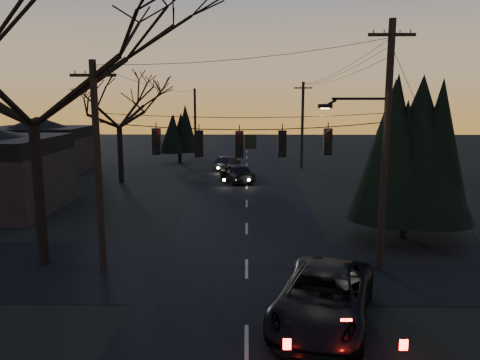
{
  "coord_description": "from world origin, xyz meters",
  "views": [
    {
      "loc": [
        -0.01,
        -8.52,
        7.09
      ],
      "look_at": [
        -0.26,
        9.09,
        3.93
      ],
      "focal_mm": 35.0,
      "sensor_mm": 36.0,
      "label": 1
    }
  ],
  "objects_px": {
    "utility_pole_left": "(103,268)",
    "sedan_oncoming_b": "(228,163)",
    "sedan_oncoming_a": "(237,173)",
    "utility_pole_far_l": "(196,158)",
    "utility_pole_right": "(379,270)",
    "bare_tree_left": "(29,66)",
    "utility_pole_far_r": "(301,168)",
    "evergreen_right": "(408,155)",
    "suv_near": "(324,297)"
  },
  "relations": [
    {
      "from": "bare_tree_left",
      "to": "suv_near",
      "type": "height_order",
      "value": "bare_tree_left"
    },
    {
      "from": "utility_pole_far_r",
      "to": "utility_pole_far_l",
      "type": "distance_m",
      "value": 14.01
    },
    {
      "from": "utility_pole_left",
      "to": "utility_pole_far_l",
      "type": "height_order",
      "value": "utility_pole_left"
    },
    {
      "from": "utility_pole_right",
      "to": "sedan_oncoming_b",
      "type": "bearing_deg",
      "value": 105.47
    },
    {
      "from": "utility_pole_far_l",
      "to": "suv_near",
      "type": "relative_size",
      "value": 1.33
    },
    {
      "from": "utility_pole_left",
      "to": "suv_near",
      "type": "xyz_separation_m",
      "value": [
        8.44,
        -4.63,
        0.84
      ]
    },
    {
      "from": "bare_tree_left",
      "to": "suv_near",
      "type": "xyz_separation_m",
      "value": [
        11.18,
        -5.2,
        -7.44
      ]
    },
    {
      "from": "utility_pole_left",
      "to": "utility_pole_right",
      "type": "bearing_deg",
      "value": 0.0
    },
    {
      "from": "utility_pole_left",
      "to": "sedan_oncoming_b",
      "type": "bearing_deg",
      "value": 81.12
    },
    {
      "from": "utility_pole_left",
      "to": "sedan_oncoming_b",
      "type": "height_order",
      "value": "utility_pole_left"
    },
    {
      "from": "utility_pole_left",
      "to": "suv_near",
      "type": "relative_size",
      "value": 1.41
    },
    {
      "from": "utility_pole_far_r",
      "to": "evergreen_right",
      "type": "bearing_deg",
      "value": -83.97
    },
    {
      "from": "utility_pole_far_r",
      "to": "sedan_oncoming_b",
      "type": "distance_m",
      "value": 7.52
    },
    {
      "from": "utility_pole_far_l",
      "to": "sedan_oncoming_a",
      "type": "distance_m",
      "value": 16.83
    },
    {
      "from": "utility_pole_right",
      "to": "sedan_oncoming_b",
      "type": "relative_size",
      "value": 2.52
    },
    {
      "from": "sedan_oncoming_b",
      "to": "sedan_oncoming_a",
      "type": "bearing_deg",
      "value": 117.95
    },
    {
      "from": "bare_tree_left",
      "to": "suv_near",
      "type": "relative_size",
      "value": 1.96
    },
    {
      "from": "utility_pole_left",
      "to": "evergreen_right",
      "type": "bearing_deg",
      "value": 18.1
    },
    {
      "from": "utility_pole_far_l",
      "to": "sedan_oncoming_b",
      "type": "xyz_separation_m",
      "value": [
        4.15,
        -9.45,
        0.65
      ]
    },
    {
      "from": "evergreen_right",
      "to": "suv_near",
      "type": "distance_m",
      "value": 11.26
    },
    {
      "from": "sedan_oncoming_a",
      "to": "utility_pole_far_l",
      "type": "bearing_deg",
      "value": -92.33
    },
    {
      "from": "utility_pole_right",
      "to": "utility_pole_left",
      "type": "height_order",
      "value": "utility_pole_right"
    },
    {
      "from": "evergreen_right",
      "to": "sedan_oncoming_a",
      "type": "xyz_separation_m",
      "value": [
        -8.79,
        15.44,
        -3.45
      ]
    },
    {
      "from": "evergreen_right",
      "to": "sedan_oncoming_a",
      "type": "distance_m",
      "value": 18.1
    },
    {
      "from": "utility_pole_far_r",
      "to": "utility_pole_far_l",
      "type": "height_order",
      "value": "utility_pole_far_r"
    },
    {
      "from": "utility_pole_far_r",
      "to": "bare_tree_left",
      "type": "relative_size",
      "value": 0.72
    },
    {
      "from": "sedan_oncoming_a",
      "to": "sedan_oncoming_b",
      "type": "height_order",
      "value": "sedan_oncoming_a"
    },
    {
      "from": "utility_pole_far_r",
      "to": "sedan_oncoming_a",
      "type": "relative_size",
      "value": 1.83
    },
    {
      "from": "evergreen_right",
      "to": "bare_tree_left",
      "type": "bearing_deg",
      "value": -166.55
    },
    {
      "from": "utility_pole_far_r",
      "to": "suv_near",
      "type": "relative_size",
      "value": 1.41
    },
    {
      "from": "utility_pole_left",
      "to": "sedan_oncoming_b",
      "type": "xyz_separation_m",
      "value": [
        4.15,
        26.55,
        0.65
      ]
    },
    {
      "from": "utility_pole_left",
      "to": "sedan_oncoming_a",
      "type": "relative_size",
      "value": 1.83
    },
    {
      "from": "bare_tree_left",
      "to": "sedan_oncoming_b",
      "type": "bearing_deg",
      "value": 75.15
    },
    {
      "from": "utility_pole_far_l",
      "to": "sedan_oncoming_a",
      "type": "relative_size",
      "value": 1.72
    },
    {
      "from": "bare_tree_left",
      "to": "sedan_oncoming_a",
      "type": "height_order",
      "value": "bare_tree_left"
    },
    {
      "from": "utility_pole_right",
      "to": "utility_pole_far_l",
      "type": "distance_m",
      "value": 37.79
    },
    {
      "from": "utility_pole_right",
      "to": "sedan_oncoming_a",
      "type": "height_order",
      "value": "utility_pole_right"
    },
    {
      "from": "sedan_oncoming_b",
      "to": "suv_near",
      "type": "bearing_deg",
      "value": 116.77
    },
    {
      "from": "utility_pole_left",
      "to": "sedan_oncoming_a",
      "type": "xyz_separation_m",
      "value": [
        5.19,
        20.01,
        0.79
      ]
    },
    {
      "from": "bare_tree_left",
      "to": "utility_pole_far_r",
      "type": "bearing_deg",
      "value": 62.57
    },
    {
      "from": "utility_pole_left",
      "to": "bare_tree_left",
      "type": "height_order",
      "value": "bare_tree_left"
    },
    {
      "from": "bare_tree_left",
      "to": "sedan_oncoming_a",
      "type": "bearing_deg",
      "value": 67.82
    },
    {
      "from": "evergreen_right",
      "to": "sedan_oncoming_b",
      "type": "bearing_deg",
      "value": 114.08
    },
    {
      "from": "utility_pole_far_l",
      "to": "sedan_oncoming_b",
      "type": "height_order",
      "value": "utility_pole_far_l"
    },
    {
      "from": "utility_pole_right",
      "to": "evergreen_right",
      "type": "bearing_deg",
      "value": 61.55
    },
    {
      "from": "utility_pole_far_r",
      "to": "bare_tree_left",
      "type": "distance_m",
      "value": 31.99
    },
    {
      "from": "utility_pole_far_l",
      "to": "bare_tree_left",
      "type": "relative_size",
      "value": 0.68
    },
    {
      "from": "utility_pole_far_r",
      "to": "sedan_oncoming_b",
      "type": "relative_size",
      "value": 2.14
    },
    {
      "from": "sedan_oncoming_b",
      "to": "utility_pole_far_r",
      "type": "bearing_deg",
      "value": -149.92
    },
    {
      "from": "suv_near",
      "to": "evergreen_right",
      "type": "bearing_deg",
      "value": 76.77
    }
  ]
}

